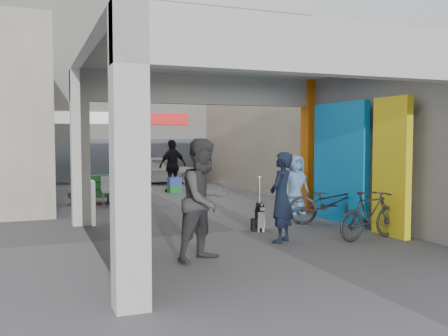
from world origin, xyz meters
name	(u,v)px	position (x,y,z in m)	size (l,w,h in m)	color
ground	(237,231)	(0.00, 0.00, 0.00)	(90.00, 90.00, 0.00)	#55555A
arcade_canopy	(278,122)	(0.54, -0.82, 2.30)	(6.40, 6.45, 6.40)	#B9BAB5
far_building	(122,94)	(0.00, 13.99, 3.99)	(18.00, 4.08, 8.00)	silver
plaza_bldg_left	(15,121)	(-4.50, 7.50, 2.50)	(2.00, 9.00, 5.00)	#B9B199
plaza_bldg_right	(270,124)	(4.50, 7.50, 2.50)	(2.00, 9.00, 5.00)	#B9B199
bollard_left	(144,201)	(-1.47, 2.43, 0.41)	(0.09, 0.09, 0.82)	#94979C
bollard_center	(197,198)	(-0.11, 2.33, 0.43)	(0.09, 0.09, 0.87)	#94979C
bollard_right	(259,194)	(1.72, 2.50, 0.46)	(0.09, 0.09, 0.92)	#94979C
advert_board_near	(127,238)	(-2.75, -2.38, 0.51)	(0.11, 0.55, 1.00)	white
advert_board_far	(93,202)	(-2.75, 1.96, 0.51)	(0.11, 0.55, 1.00)	white
cafe_set	(122,194)	(-1.54, 5.20, 0.30)	(1.42, 1.15, 0.86)	#A0A0A5
produce_stand	(91,193)	(-2.40, 5.55, 0.34)	(1.28, 0.70, 0.84)	black
crate_stack	(175,185)	(0.74, 7.52, 0.28)	(0.47, 0.38, 0.56)	#1B6128
border_collie	(259,219)	(0.43, -0.19, 0.26)	(0.24, 0.47, 0.65)	black
man_with_dog	(281,197)	(0.35, -1.36, 0.86)	(0.63, 0.41, 1.72)	black
man_back_turned	(204,200)	(-1.46, -2.13, 0.99)	(0.96, 0.75, 1.97)	#414144
man_elderly	(296,185)	(2.32, 1.59, 0.77)	(0.75, 0.49, 1.53)	#608ABB
man_crates	(173,166)	(0.74, 7.77, 0.95)	(1.12, 0.47, 1.91)	black
bicycle_front	(331,203)	(2.29, -0.07, 0.51)	(0.67, 1.93, 1.02)	black
bicycle_rear	(370,215)	(2.08, -1.75, 0.48)	(0.45, 1.59, 0.96)	black
white_van	(158,170)	(1.01, 11.10, 0.61)	(1.44, 3.58, 1.22)	silver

